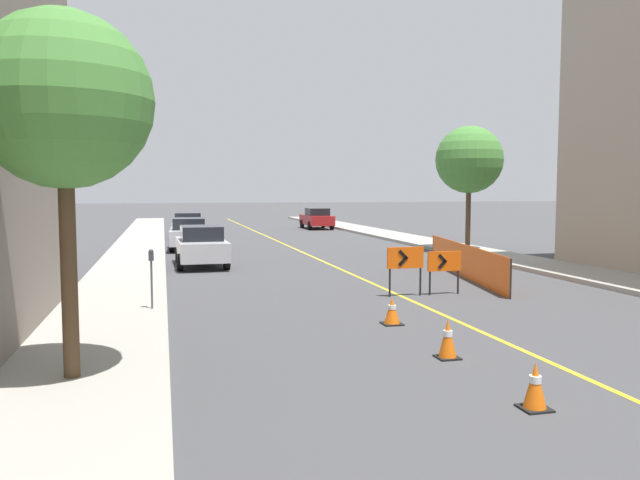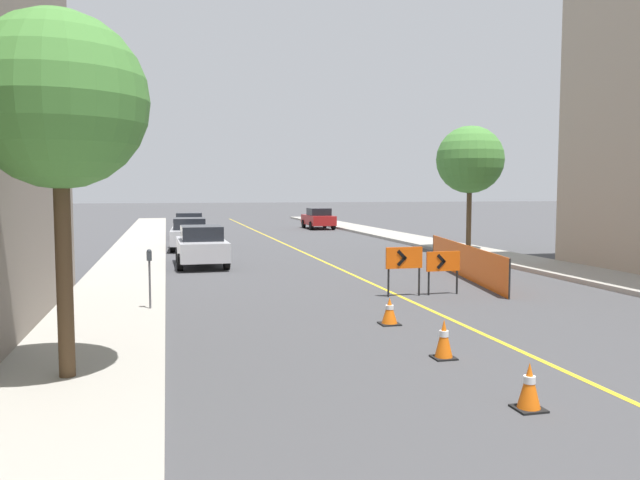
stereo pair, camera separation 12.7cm
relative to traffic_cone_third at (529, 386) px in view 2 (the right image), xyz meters
name	(u,v)px [view 2 (the right image)]	position (x,y,z in m)	size (l,w,h in m)	color
lane_stripe	(295,249)	(1.59, 23.56, -0.32)	(0.12, 67.85, 0.01)	gold
sidewalk_left	(138,251)	(-6.11, 23.56, -0.25)	(2.62, 67.85, 0.15)	#9E998E
sidewalk_right	(436,244)	(9.30, 23.56, -0.25)	(2.62, 67.85, 0.15)	#9E998E
traffic_cone_third	(529,386)	(0.00, 0.00, 0.00)	(0.39, 0.39, 0.66)	black
traffic_cone_fourth	(444,339)	(-0.01, 2.67, 0.02)	(0.40, 0.40, 0.70)	black
traffic_cone_fifth	(390,311)	(0.03, 5.54, -0.03)	(0.44, 0.44, 0.61)	black
arrow_barricade_primary	(404,260)	(1.70, 8.92, 0.69)	(1.08, 0.09, 1.39)	#EF560C
arrow_barricade_secondary	(443,264)	(2.89, 8.92, 0.57)	(1.03, 0.11, 1.24)	#EF560C
safety_mesh_fence	(464,261)	(5.13, 12.07, 0.24)	(1.69, 8.70, 1.13)	#EF560C
parked_car_curb_near	(201,246)	(-3.43, 17.37, 0.48)	(1.94, 4.34, 1.59)	#B7B7BC
parked_car_curb_mid	(190,234)	(-3.62, 24.43, 0.48)	(1.99, 4.37, 1.59)	#B7B7BC
parked_car_curb_far	(189,225)	(-3.38, 31.91, 0.48)	(2.00, 4.38, 1.59)	silver
parked_car_opposite_side	(318,218)	(6.61, 39.19, 0.48)	(1.93, 4.30, 1.59)	maroon
parking_meter_near_curb	(149,267)	(-5.15, 7.94, 0.83)	(0.12, 0.11, 1.43)	#4C4C51
street_tree_left_near	(59,102)	(-6.24, 2.60, 3.95)	(2.62, 2.62, 5.45)	#4C3823
street_tree_right_near	(470,160)	(9.43, 20.09, 4.09)	(3.22, 3.22, 5.89)	#4C3823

